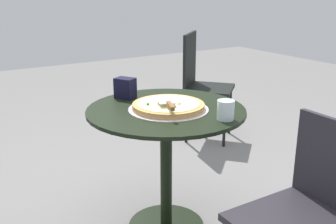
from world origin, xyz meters
TOP-DOWN VIEW (x-y plane):
  - patio_table at (0.00, 0.00)m, footprint 0.81×0.81m
  - pizza_on_tray at (-0.02, 0.00)m, footprint 0.41×0.41m
  - pizza_server at (-0.10, 0.05)m, footprint 0.21×0.12m
  - drinking_cup at (-0.30, -0.14)m, footprint 0.08×0.08m
  - napkin_dispenser at (0.29, 0.09)m, footprint 0.13×0.12m
  - patio_chair_far at (1.03, -0.99)m, footprint 0.54×0.54m
  - patio_chair_corner at (-0.82, -0.16)m, footprint 0.44×0.44m

SIDE VIEW (x-z plane):
  - patio_chair_corner at x=-0.82m, z-range 0.08..0.89m
  - patio_table at x=0.00m, z-range 0.17..0.87m
  - patio_chair_far at x=1.03m, z-range 0.07..0.99m
  - pizza_on_tray at x=-0.02m, z-range 0.69..0.74m
  - drinking_cup at x=-0.30m, z-range 0.70..0.79m
  - napkin_dispenser at x=0.29m, z-range 0.70..0.81m
  - pizza_server at x=-0.10m, z-range 0.75..0.77m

